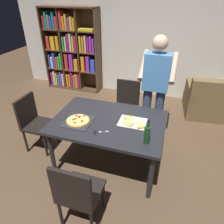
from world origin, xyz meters
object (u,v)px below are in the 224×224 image
(chair_left_end, at_px, (34,120))
(wine_bottle, at_px, (147,134))
(bookshelf, at_px, (71,52))
(chair_far_side, at_px, (126,102))
(kitchen_scissors, at_px, (98,132))
(pepperoni_pizza_on_tray, at_px, (78,121))
(dining_table, at_px, (109,125))
(chair_near_camera, at_px, (77,192))
(person_serving_pizza, at_px, (155,86))

(chair_left_end, bearing_deg, wine_bottle, -9.63)
(bookshelf, bearing_deg, chair_far_side, -37.61)
(chair_far_side, bearing_deg, kitchen_scissors, -91.77)
(chair_far_side, bearing_deg, pepperoni_pizza_on_tray, -108.20)
(kitchen_scissors, bearing_deg, bookshelf, 123.03)
(dining_table, bearing_deg, wine_bottle, -28.51)
(chair_near_camera, height_order, person_serving_pizza, person_serving_pizza)
(pepperoni_pizza_on_tray, height_order, wine_bottle, wine_bottle)
(dining_table, height_order, chair_far_side, chair_far_side)
(dining_table, bearing_deg, pepperoni_pizza_on_tray, -158.22)
(wine_bottle, bearing_deg, bookshelf, 131.11)
(chair_far_side, height_order, kitchen_scissors, chair_far_side)
(chair_left_end, xyz_separation_m, pepperoni_pizza_on_tray, (0.86, -0.15, 0.25))
(dining_table, xyz_separation_m, wine_bottle, (0.56, -0.31, 0.19))
(chair_left_end, distance_m, wine_bottle, 1.86)
(chair_far_side, height_order, chair_left_end, same)
(chair_left_end, relative_size, wine_bottle, 2.85)
(pepperoni_pizza_on_tray, bearing_deg, kitchen_scissors, -22.80)
(bookshelf, height_order, pepperoni_pizza_on_tray, bookshelf)
(pepperoni_pizza_on_tray, distance_m, wine_bottle, 0.96)
(chair_far_side, bearing_deg, bookshelf, 142.39)
(chair_far_side, xyz_separation_m, wine_bottle, (0.56, -1.31, 0.36))
(dining_table, xyz_separation_m, chair_near_camera, (-0.00, -1.00, -0.17))
(chair_far_side, relative_size, person_serving_pizza, 0.51)
(chair_far_side, relative_size, wine_bottle, 2.85)
(dining_table, relative_size, bookshelf, 0.77)
(wine_bottle, xyz_separation_m, kitchen_scissors, (-0.60, 0.01, -0.11))
(person_serving_pizza, bearing_deg, wine_bottle, -86.55)
(chair_left_end, distance_m, pepperoni_pizza_on_tray, 0.91)
(bookshelf, bearing_deg, person_serving_pizza, -34.96)
(dining_table, xyz_separation_m, chair_far_side, (0.00, 1.00, -0.17))
(chair_left_end, xyz_separation_m, wine_bottle, (1.80, -0.31, 0.36))
(chair_far_side, bearing_deg, dining_table, -90.00)
(pepperoni_pizza_on_tray, distance_m, kitchen_scissors, 0.37)
(chair_near_camera, bearing_deg, bookshelf, 117.72)
(person_serving_pizza, xyz_separation_m, kitchen_scissors, (-0.54, -1.08, -0.24))
(bookshelf, distance_m, wine_bottle, 3.55)
(bookshelf, relative_size, person_serving_pizza, 1.11)
(dining_table, relative_size, wine_bottle, 4.75)
(chair_near_camera, distance_m, kitchen_scissors, 0.75)
(wine_bottle, bearing_deg, pepperoni_pizza_on_tray, 170.75)
(kitchen_scissors, bearing_deg, pepperoni_pizza_on_tray, 157.20)
(chair_far_side, xyz_separation_m, bookshelf, (-1.77, 1.37, 0.43))
(kitchen_scissors, bearing_deg, person_serving_pizza, 63.57)
(bookshelf, xyz_separation_m, kitchen_scissors, (1.73, -2.66, -0.19))
(dining_table, height_order, kitchen_scissors, kitchen_scissors)
(chair_near_camera, bearing_deg, kitchen_scissors, 93.24)
(chair_far_side, distance_m, wine_bottle, 1.47)
(pepperoni_pizza_on_tray, relative_size, kitchen_scissors, 1.87)
(chair_far_side, xyz_separation_m, pepperoni_pizza_on_tray, (-0.38, -1.16, 0.25))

